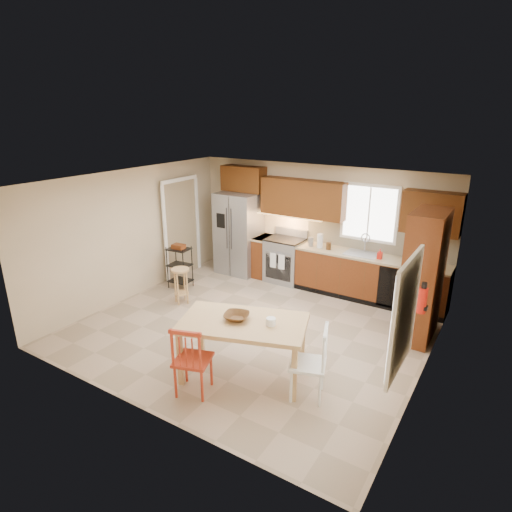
{
  "coord_description": "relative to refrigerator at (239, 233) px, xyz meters",
  "views": [
    {
      "loc": [
        3.51,
        -5.49,
        3.53
      ],
      "look_at": [
        -0.17,
        0.4,
        1.15
      ],
      "focal_mm": 30.0,
      "sensor_mm": 36.0,
      "label": 1
    }
  ],
  "objects": [
    {
      "name": "wall_right",
      "position": [
        4.45,
        -2.12,
        0.34
      ],
      "size": [
        0.02,
        5.0,
        2.5
      ],
      "primitive_type": "cube",
      "color": "#CCB793",
      "rests_on": "ground"
    },
    {
      "name": "bar_stool",
      "position": [
        0.01,
        -1.99,
        -0.56
      ],
      "size": [
        0.36,
        0.36,
        0.7
      ],
      "primitive_type": null,
      "rotation": [
        0.0,
        0.0,
        0.08
      ],
      "color": "tan",
      "rests_on": "floor"
    },
    {
      "name": "wall_front",
      "position": [
        1.7,
        -4.62,
        0.34
      ],
      "size": [
        5.5,
        0.02,
        2.5
      ],
      "primitive_type": "cube",
      "color": "#CCB793",
      "rests_on": "ground"
    },
    {
      "name": "table_bowl",
      "position": [
        2.23,
        -3.34,
        -0.08
      ],
      "size": [
        0.43,
        0.43,
        0.08
      ],
      "primitive_type": "imported",
      "rotation": [
        0.0,
        0.0,
        0.33
      ],
      "color": "#503115",
      "rests_on": "dining_table"
    },
    {
      "name": "floor",
      "position": [
        1.7,
        -2.12,
        -0.91
      ],
      "size": [
        5.5,
        5.5,
        0.0
      ],
      "primitive_type": "plane",
      "color": "tan",
      "rests_on": "ground"
    },
    {
      "name": "base_cabinet_narrow",
      "position": [
        0.6,
        0.08,
        -0.46
      ],
      "size": [
        0.3,
        0.6,
        0.9
      ],
      "primitive_type": "cube",
      "color": "#642F12",
      "rests_on": "floor"
    },
    {
      "name": "backsplash",
      "position": [
        2.99,
        0.36,
        0.27
      ],
      "size": [
        2.92,
        0.03,
        0.55
      ],
      "primitive_type": "cube",
      "color": "beige",
      "rests_on": "wall_back"
    },
    {
      "name": "wall_left",
      "position": [
        -1.05,
        -2.12,
        0.34
      ],
      "size": [
        0.02,
        5.0,
        2.5
      ],
      "primitive_type": "cube",
      "color": "#CCB793",
      "rests_on": "ground"
    },
    {
      "name": "canister_steel",
      "position": [
        1.75,
        0.03,
        0.08
      ],
      "size": [
        0.11,
        0.11,
        0.18
      ],
      "primitive_type": "cylinder",
      "color": "gray",
      "rests_on": "base_cabinet_run"
    },
    {
      "name": "window_back",
      "position": [
        2.8,
        0.35,
        0.74
      ],
      "size": [
        1.12,
        0.04,
        1.12
      ],
      "primitive_type": "cube",
      "color": "white",
      "rests_on": "wall_back"
    },
    {
      "name": "ceiling",
      "position": [
        1.7,
        -2.12,
        1.59
      ],
      "size": [
        5.5,
        5.0,
        0.02
      ],
      "primitive_type": "cube",
      "color": "silver",
      "rests_on": "ground"
    },
    {
      "name": "soap_bottle",
      "position": [
        3.18,
        -0.02,
        0.09
      ],
      "size": [
        0.09,
        0.09,
        0.19
      ],
      "primitive_type": "imported",
      "color": "red",
      "rests_on": "base_cabinet_run"
    },
    {
      "name": "utility_cart",
      "position": [
        -0.52,
        -1.43,
        -0.46
      ],
      "size": [
        0.48,
        0.39,
        0.89
      ],
      "primitive_type": null,
      "rotation": [
        0.0,
        0.0,
        0.1
      ],
      "color": "black",
      "rests_on": "floor"
    },
    {
      "name": "table_jar",
      "position": [
        2.71,
        -3.24,
        -0.04
      ],
      "size": [
        0.17,
        0.17,
        0.16
      ],
      "primitive_type": "cylinder",
      "rotation": [
        0.0,
        0.0,
        0.33
      ],
      "color": "white",
      "rests_on": "dining_table"
    },
    {
      "name": "paper_towel",
      "position": [
        1.95,
        0.03,
        0.13
      ],
      "size": [
        0.12,
        0.12,
        0.28
      ],
      "primitive_type": "cylinder",
      "color": "white",
      "rests_on": "base_cabinet_run"
    },
    {
      "name": "wall_back",
      "position": [
        1.7,
        0.38,
        0.34
      ],
      "size": [
        5.5,
        0.02,
        2.5
      ],
      "primitive_type": "cube",
      "color": "#CCB793",
      "rests_on": "ground"
    },
    {
      "name": "upper_right_block",
      "position": [
        3.95,
        0.2,
        0.92
      ],
      "size": [
        1.0,
        0.35,
        0.75
      ],
      "primitive_type": "cube",
      "color": "#552B0E",
      "rests_on": "wall_back"
    },
    {
      "name": "fire_extinguisher",
      "position": [
        4.33,
        -1.98,
        0.19
      ],
      "size": [
        0.12,
        0.12,
        0.36
      ],
      "primitive_type": "cylinder",
      "color": "red",
      "rests_on": "wall_right"
    },
    {
      "name": "doorway",
      "position": [
        -0.97,
        -0.82,
        0.14
      ],
      "size": [
        0.04,
        0.95,
        2.1
      ],
      "primitive_type": "cube",
      "color": "#8C7A59",
      "rests_on": "wall_left"
    },
    {
      "name": "chair_red",
      "position": [
        1.99,
        -3.99,
        -0.41
      ],
      "size": [
        0.59,
        0.59,
        0.99
      ],
      "primitive_type": null,
      "rotation": [
        0.0,
        0.0,
        0.33
      ],
      "color": "#AA301A",
      "rests_on": "floor"
    },
    {
      "name": "undercab_glow",
      "position": [
        1.15,
        0.17,
        0.52
      ],
      "size": [
        1.6,
        0.3,
        0.01
      ],
      "primitive_type": "cube",
      "color": "#FFBF66",
      "rests_on": "wall_back"
    },
    {
      "name": "chair_white",
      "position": [
        3.29,
        -3.29,
        -0.41
      ],
      "size": [
        0.59,
        0.59,
        0.99
      ],
      "primitive_type": null,
      "rotation": [
        0.0,
        0.0,
        1.9
      ],
      "color": "white",
      "rests_on": "floor"
    },
    {
      "name": "refrigerator",
      "position": [
        0.0,
        0.0,
        0.0
      ],
      "size": [
        0.92,
        0.75,
        1.82
      ],
      "primitive_type": "cube",
      "color": "gray",
      "rests_on": "floor"
    },
    {
      "name": "window_right",
      "position": [
        4.38,
        -3.27,
        0.54
      ],
      "size": [
        0.04,
        1.02,
        1.32
      ],
      "primitive_type": "cube",
      "color": "white",
      "rests_on": "wall_right"
    },
    {
      "name": "range_stove",
      "position": [
        1.15,
        0.06,
        -0.45
      ],
      "size": [
        0.76,
        0.63,
        0.92
      ],
      "primitive_type": "cube",
      "color": "gray",
      "rests_on": "floor"
    },
    {
      "name": "dishwasher",
      "position": [
        3.55,
        -0.22,
        -0.46
      ],
      "size": [
        0.6,
        0.02,
        0.78
      ],
      "primitive_type": "cube",
      "color": "black",
      "rests_on": "floor"
    },
    {
      "name": "dining_table",
      "position": [
        2.34,
        -3.34,
        -0.5
      ],
      "size": [
        1.91,
        1.44,
        0.82
      ],
      "primitive_type": null,
      "rotation": [
        0.0,
        0.0,
        0.33
      ],
      "color": "tan",
      "rests_on": "floor"
    },
    {
      "name": "base_cabinet_run",
      "position": [
        2.99,
        0.08,
        -0.46
      ],
      "size": [
        2.92,
        0.6,
        0.9
      ],
      "primitive_type": "cube",
      "color": "#642F12",
      "rests_on": "floor"
    },
    {
      "name": "upper_left_block",
      "position": [
        1.45,
        0.2,
        0.92
      ],
      "size": [
        1.8,
        0.35,
        0.75
      ],
      "primitive_type": "cube",
      "color": "#552B0E",
      "rests_on": "wall_back"
    },
    {
      "name": "sink",
      "position": [
        2.8,
        0.08,
        -0.05
      ],
      "size": [
        0.62,
        0.46,
        0.16
      ],
      "primitive_type": "cube",
      "color": "gray",
      "rests_on": "base_cabinet_run"
    },
    {
      "name": "upper_over_fridge",
      "position": [
        0.0,
        0.2,
        1.19
      ],
      "size": [
        1.0,
        0.35,
        0.55
      ],
      "primitive_type": "cube",
      "color": "#552B0E",
      "rests_on": "wall_back"
    },
    {
      "name": "pantry",
      "position": [
        4.13,
        -0.93,
        0.14
      ],
      "size": [
        0.5,
        0.95,
        2.1
      ],
      "primitive_type": "cube",
      "color": "#642F12",
      "rests_on": "floor"
    },
    {
      "name": "canister_wood",
      "position": [
        2.15,
        -0.0,
        0.06
      ],
      "size": [
        0.1,
        0.1,
        0.14
      ],
      "primitive_type": "cylinder",
      "color": "#503115",
      "rests_on": "base_cabinet_run"
    }
  ]
}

